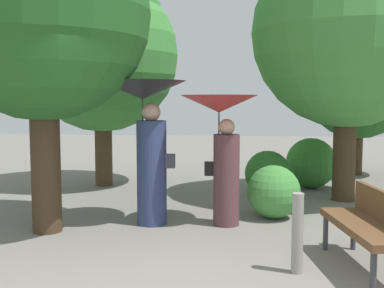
# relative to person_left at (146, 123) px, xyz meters

# --- Properties ---
(person_left) EXTENTS (1.26, 1.26, 2.07)m
(person_left) POSITION_rel_person_left_xyz_m (0.00, 0.00, 0.00)
(person_left) COLOR navy
(person_left) RESTS_ON ground
(person_right) EXTENTS (1.11, 1.11, 1.87)m
(person_right) POSITION_rel_person_left_xyz_m (1.08, 0.05, -0.13)
(person_right) COLOR #563338
(person_right) RESTS_ON ground
(park_bench) EXTENTS (0.69, 1.55, 0.83)m
(park_bench) POSITION_rel_person_left_xyz_m (2.71, -1.63, -0.96)
(park_bench) COLOR #38383D
(park_bench) RESTS_ON ground
(tree_near_right) EXTENTS (2.54, 2.54, 3.74)m
(tree_near_right) POSITION_rel_person_left_xyz_m (4.17, 4.93, 0.87)
(tree_near_right) COLOR #42301E
(tree_near_right) RESTS_ON ground
(tree_mid_left) EXTENTS (3.17, 3.17, 4.72)m
(tree_mid_left) POSITION_rel_person_left_xyz_m (-1.50, 3.01, 1.49)
(tree_mid_left) COLOR #4C3823
(tree_mid_left) RESTS_ON ground
(tree_mid_right) EXTENTS (3.35, 3.35, 5.12)m
(tree_mid_right) POSITION_rel_person_left_xyz_m (3.21, 1.93, 1.77)
(tree_mid_right) COLOR #42301E
(tree_mid_right) RESTS_ON ground
(bush_path_left) EXTENTS (0.81, 0.81, 0.81)m
(bush_path_left) POSITION_rel_person_left_xyz_m (1.86, 0.50, -1.06)
(bush_path_left) COLOR #428C3D
(bush_path_left) RESTS_ON ground
(bush_path_right) EXTENTS (1.03, 1.03, 1.03)m
(bush_path_right) POSITION_rel_person_left_xyz_m (2.82, 3.08, -0.95)
(bush_path_right) COLOR #387F33
(bush_path_right) RESTS_ON ground
(bush_behind_bench) EXTENTS (0.86, 0.86, 0.86)m
(bush_behind_bench) POSITION_rel_person_left_xyz_m (1.88, 2.17, -1.04)
(bush_behind_bench) COLOR #2D6B28
(bush_behind_bench) RESTS_ON ground
(path_marker_post) EXTENTS (0.12, 0.12, 0.84)m
(path_marker_post) POSITION_rel_person_left_xyz_m (1.93, -1.81, -1.05)
(path_marker_post) COLOR gray
(path_marker_post) RESTS_ON ground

